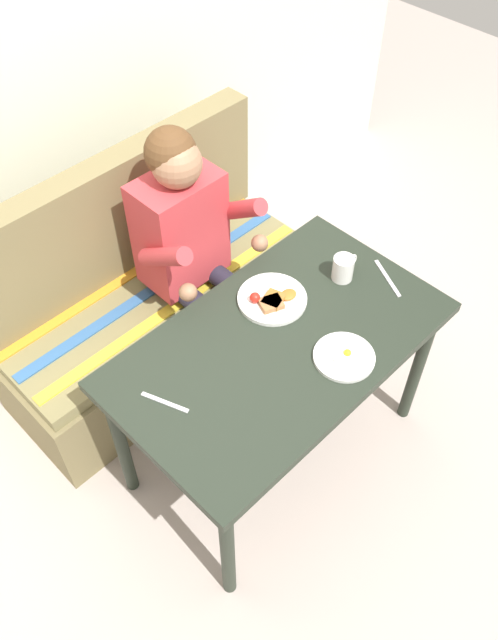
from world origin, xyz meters
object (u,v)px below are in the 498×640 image
(knife, at_px, (387,278))
(plate_eggs, at_px, (344,357))
(person, at_px, (192,241))
(coffee_mug, at_px, (343,268))
(fork, at_px, (165,402))
(table, at_px, (279,356))
(plate_breakfast, at_px, (272,299))
(couch, at_px, (152,303))

(knife, bearing_deg, plate_eggs, -136.15)
(person, relative_size, coffee_mug, 10.27)
(plate_eggs, bearing_deg, fork, 151.97)
(table, xyz_separation_m, person, (0.12, 0.59, 0.09))
(plate_breakfast, height_order, plate_eggs, plate_breakfast)
(table, relative_size, person, 0.99)
(coffee_mug, bearing_deg, plate_eggs, -139.29)
(person, bearing_deg, plate_breakfast, -90.31)
(table, height_order, couch, couch)
(couch, relative_size, coffee_mug, 12.20)
(fork, bearing_deg, knife, -30.88)
(couch, height_order, fork, couch)
(table, distance_m, person, 0.61)
(fork, bearing_deg, coffee_mug, -23.77)
(fork, bearing_deg, plate_eggs, -49.13)
(couch, relative_size, person, 1.19)
(couch, relative_size, plate_eggs, 6.81)
(fork, bearing_deg, couch, 35.56)
(couch, relative_size, plate_breakfast, 5.63)
(plate_breakfast, relative_size, coffee_mug, 2.17)
(coffee_mug, bearing_deg, fork, 177.33)
(couch, height_order, person, person)
(plate_breakfast, xyz_separation_m, fork, (-0.56, -0.06, -0.01))
(coffee_mug, bearing_deg, plate_breakfast, 159.99)
(plate_breakfast, bearing_deg, plate_eggs, -92.58)
(plate_breakfast, height_order, knife, plate_breakfast)
(table, height_order, coffee_mug, coffee_mug)
(table, height_order, plate_eggs, plate_eggs)
(coffee_mug, height_order, fork, coffee_mug)
(plate_eggs, height_order, knife, plate_eggs)
(plate_eggs, height_order, fork, plate_eggs)
(coffee_mug, relative_size, fork, 0.69)
(coffee_mug, bearing_deg, knife, -47.26)
(couch, relative_size, knife, 7.20)
(couch, distance_m, plate_eggs, 1.06)
(plate_breakfast, bearing_deg, table, -128.45)
(person, distance_m, fork, 0.76)
(knife, bearing_deg, coffee_mug, 159.42)
(couch, distance_m, fork, 0.91)
(table, xyz_separation_m, fork, (-0.45, 0.09, 0.08))
(table, bearing_deg, coffee_mug, 6.75)
(table, relative_size, fork, 7.06)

